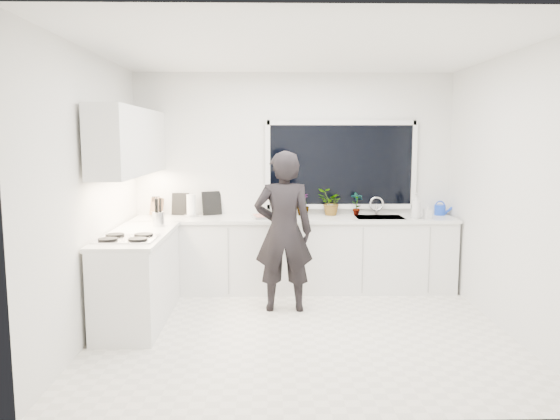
{
  "coord_description": "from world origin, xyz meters",
  "views": [
    {
      "loc": [
        -0.32,
        -5.19,
        1.89
      ],
      "look_at": [
        -0.2,
        0.4,
        1.15
      ],
      "focal_mm": 35.0,
      "sensor_mm": 36.0,
      "label": 1
    }
  ],
  "objects": [
    {
      "name": "soap_bottles",
      "position": [
        1.49,
        1.3,
        1.06
      ],
      "size": [
        0.27,
        0.15,
        0.31
      ],
      "color": "#D8BF66",
      "rests_on": "countertop_back"
    },
    {
      "name": "faucet",
      "position": [
        1.05,
        1.65,
        1.03
      ],
      "size": [
        0.03,
        0.03,
        0.22
      ],
      "primitive_type": "cylinder",
      "color": "silver",
      "rests_on": "countertop_back"
    },
    {
      "name": "watering_can",
      "position": [
        1.85,
        1.61,
        0.98
      ],
      "size": [
        0.17,
        0.17,
        0.13
      ],
      "primitive_type": "cylinder",
      "rotation": [
        0.0,
        0.0,
        -0.26
      ],
      "color": "blue",
      "rests_on": "countertop_back"
    },
    {
      "name": "stovetop",
      "position": [
        -1.69,
        -0.0,
        0.94
      ],
      "size": [
        0.56,
        0.48,
        0.03
      ],
      "primitive_type": "cube",
      "color": "black",
      "rests_on": "countertop_left"
    },
    {
      "name": "utensil_crock",
      "position": [
        -1.54,
        0.8,
        1.0
      ],
      "size": [
        0.15,
        0.15,
        0.16
      ],
      "primitive_type": "cylinder",
      "rotation": [
        0.0,
        0.0,
        -0.15
      ],
      "color": "#B8B8BD",
      "rests_on": "countertop_left"
    },
    {
      "name": "window",
      "position": [
        0.6,
        1.73,
        1.55
      ],
      "size": [
        1.8,
        0.02,
        1.0
      ],
      "primitive_type": "cube",
      "color": "black",
      "rests_on": "wall_back"
    },
    {
      "name": "knife_block",
      "position": [
        -1.72,
        1.59,
        1.03
      ],
      "size": [
        0.15,
        0.14,
        0.22
      ],
      "primitive_type": "cube",
      "rotation": [
        0.0,
        0.0,
        -0.32
      ],
      "color": "olive",
      "rests_on": "countertop_back"
    },
    {
      "name": "wall_left",
      "position": [
        -2.01,
        0.0,
        1.35
      ],
      "size": [
        0.02,
        3.5,
        2.7
      ],
      "primitive_type": "cube",
      "color": "white",
      "rests_on": "ground"
    },
    {
      "name": "countertop_back",
      "position": [
        0.0,
        1.44,
        0.9
      ],
      "size": [
        3.94,
        0.62,
        0.04
      ],
      "primitive_type": "cube",
      "color": "silver",
      "rests_on": "base_cabinets_back"
    },
    {
      "name": "floor",
      "position": [
        0.0,
        0.0,
        -0.01
      ],
      "size": [
        4.0,
        3.5,
        0.02
      ],
      "primitive_type": "cube",
      "color": "beige",
      "rests_on": "ground"
    },
    {
      "name": "pizza",
      "position": [
        -0.3,
        1.42,
        0.95
      ],
      "size": [
        0.43,
        0.35,
        0.01
      ],
      "primitive_type": "cube",
      "rotation": [
        0.0,
        0.0,
        0.21
      ],
      "color": "red",
      "rests_on": "pizza_tray"
    },
    {
      "name": "countertop_left",
      "position": [
        -1.67,
        0.35,
        0.9
      ],
      "size": [
        0.62,
        1.6,
        0.04
      ],
      "primitive_type": "cube",
      "color": "silver",
      "rests_on": "base_cabinets_left"
    },
    {
      "name": "paper_towel_roll",
      "position": [
        -1.28,
        1.55,
        1.05
      ],
      "size": [
        0.12,
        0.12,
        0.26
      ],
      "primitive_type": "cylinder",
      "rotation": [
        0.0,
        0.0,
        0.06
      ],
      "color": "white",
      "rests_on": "countertop_back"
    },
    {
      "name": "pizza_tray",
      "position": [
        -0.3,
        1.42,
        0.94
      ],
      "size": [
        0.47,
        0.39,
        0.03
      ],
      "primitive_type": "cube",
      "rotation": [
        0.0,
        0.0,
        0.21
      ],
      "color": "silver",
      "rests_on": "countertop_back"
    },
    {
      "name": "herb_plants",
      "position": [
        0.36,
        1.61,
        1.08
      ],
      "size": [
        1.18,
        0.31,
        0.33
      ],
      "color": "#26662D",
      "rests_on": "countertop_back"
    },
    {
      "name": "person",
      "position": [
        -0.16,
        0.66,
        0.88
      ],
      "size": [
        0.65,
        0.43,
        1.76
      ],
      "primitive_type": "imported",
      "rotation": [
        0.0,
        0.0,
        3.15
      ],
      "color": "black",
      "rests_on": "floor"
    },
    {
      "name": "picture_frame_large",
      "position": [
        -1.44,
        1.69,
        1.06
      ],
      "size": [
        0.22,
        0.05,
        0.28
      ],
      "primitive_type": "cube",
      "rotation": [
        0.0,
        0.0,
        -0.13
      ],
      "color": "black",
      "rests_on": "countertop_back"
    },
    {
      "name": "base_cabinets_left",
      "position": [
        -1.67,
        0.35,
        0.44
      ],
      "size": [
        0.58,
        1.6,
        0.88
      ],
      "primitive_type": "cube",
      "color": "white",
      "rests_on": "floor"
    },
    {
      "name": "ceiling",
      "position": [
        0.0,
        0.0,
        2.71
      ],
      "size": [
        4.0,
        3.5,
        0.02
      ],
      "primitive_type": "cube",
      "color": "white",
      "rests_on": "wall_back"
    },
    {
      "name": "picture_frame_small",
      "position": [
        -1.04,
        1.69,
        1.07
      ],
      "size": [
        0.24,
        0.12,
        0.3
      ],
      "primitive_type": "cube",
      "rotation": [
        0.0,
        0.0,
        0.43
      ],
      "color": "black",
      "rests_on": "countertop_back"
    },
    {
      "name": "base_cabinets_back",
      "position": [
        0.0,
        1.45,
        0.44
      ],
      "size": [
        3.92,
        0.58,
        0.88
      ],
      "primitive_type": "cube",
      "color": "white",
      "rests_on": "floor"
    },
    {
      "name": "wall_right",
      "position": [
        2.01,
        0.0,
        1.35
      ],
      "size": [
        0.02,
        3.5,
        2.7
      ],
      "primitive_type": "cube",
      "color": "white",
      "rests_on": "ground"
    },
    {
      "name": "wall_back",
      "position": [
        0.0,
        1.76,
        1.35
      ],
      "size": [
        4.0,
        0.02,
        2.7
      ],
      "primitive_type": "cube",
      "color": "white",
      "rests_on": "ground"
    },
    {
      "name": "upper_cabinets",
      "position": [
        -1.79,
        0.7,
        1.85
      ],
      "size": [
        0.34,
        2.1,
        0.7
      ],
      "primitive_type": "cube",
      "color": "white",
      "rests_on": "wall_left"
    },
    {
      "name": "sink",
      "position": [
        1.05,
        1.45,
        0.87
      ],
      "size": [
        0.58,
        0.42,
        0.14
      ],
      "primitive_type": "cube",
      "color": "silver",
      "rests_on": "countertop_back"
    }
  ]
}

